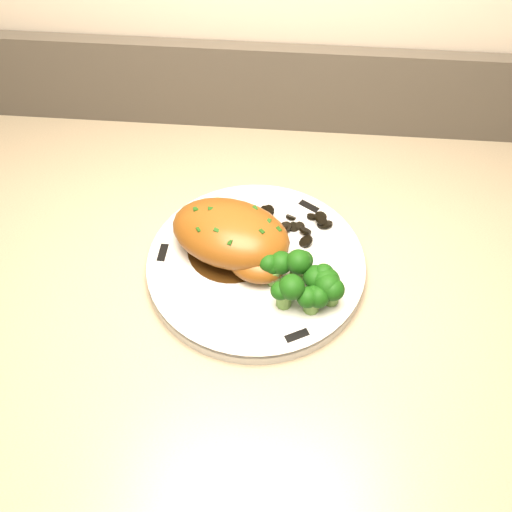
# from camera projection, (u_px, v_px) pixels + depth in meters

# --- Properties ---
(counter) EXTENTS (1.98, 0.65, 0.97)m
(counter) POSITION_uv_depth(u_px,v_px,m) (58.00, 453.00, 1.02)
(counter) COLOR brown
(counter) RESTS_ON ground
(plate) EXTENTS (0.28, 0.28, 0.02)m
(plate) POSITION_uv_depth(u_px,v_px,m) (256.00, 266.00, 0.71)
(plate) COLOR silver
(plate) RESTS_ON counter
(rim_accent_0) EXTENTS (0.03, 0.02, 0.00)m
(rim_accent_0) POSITION_uv_depth(u_px,v_px,m) (309.00, 206.00, 0.75)
(rim_accent_0) COLOR black
(rim_accent_0) RESTS_ON plate
(rim_accent_1) EXTENTS (0.01, 0.03, 0.00)m
(rim_accent_1) POSITION_uv_depth(u_px,v_px,m) (163.00, 253.00, 0.71)
(rim_accent_1) COLOR black
(rim_accent_1) RESTS_ON plate
(rim_accent_2) EXTENTS (0.03, 0.02, 0.00)m
(rim_accent_2) POSITION_uv_depth(u_px,v_px,m) (297.00, 336.00, 0.64)
(rim_accent_2) COLOR black
(rim_accent_2) RESTS_ON plate
(gravy_pool) EXTENTS (0.10, 0.10, 0.00)m
(gravy_pool) POSITION_uv_depth(u_px,v_px,m) (231.00, 249.00, 0.71)
(gravy_pool) COLOR #321C09
(gravy_pool) RESTS_ON plate
(chicken_breast) EXTENTS (0.15, 0.13, 0.05)m
(chicken_breast) POSITION_uv_depth(u_px,v_px,m) (233.00, 237.00, 0.69)
(chicken_breast) COLOR brown
(chicken_breast) RESTS_ON plate
(mushroom_pile) EXTENTS (0.07, 0.05, 0.02)m
(mushroom_pile) POSITION_uv_depth(u_px,v_px,m) (292.00, 230.00, 0.73)
(mushroom_pile) COLOR black
(mushroom_pile) RESTS_ON plate
(broccoli_florets) EXTENTS (0.09, 0.07, 0.04)m
(broccoli_florets) POSITION_uv_depth(u_px,v_px,m) (303.00, 281.00, 0.66)
(broccoli_florets) COLOR #63913D
(broccoli_florets) RESTS_ON plate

